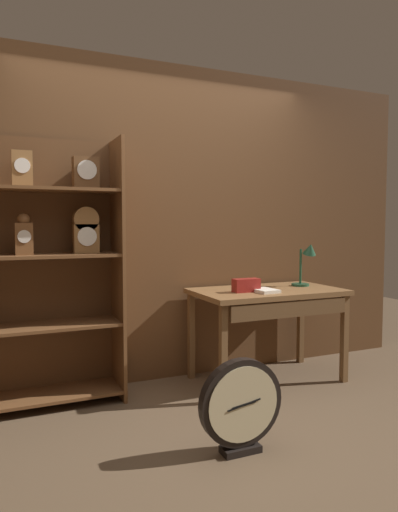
# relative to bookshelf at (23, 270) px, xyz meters

# --- Properties ---
(ground_plane) EXTENTS (10.00, 10.00, 0.00)m
(ground_plane) POSITION_rel_bookshelf_xyz_m (1.12, -1.09, -0.98)
(ground_plane) COLOR brown
(back_wood_panel) EXTENTS (4.80, 0.05, 2.60)m
(back_wood_panel) POSITION_rel_bookshelf_xyz_m (1.12, 0.21, 0.32)
(back_wood_panel) COLOR brown
(back_wood_panel) RESTS_ON ground
(bookshelf) EXTENTS (1.34, 0.38, 1.92)m
(bookshelf) POSITION_rel_bookshelf_xyz_m (0.00, 0.00, 0.00)
(bookshelf) COLOR brown
(bookshelf) RESTS_ON ground
(workbench) EXTENTS (1.21, 0.70, 0.76)m
(workbench) POSITION_rel_bookshelf_xyz_m (1.87, -0.22, -0.31)
(workbench) COLOR brown
(workbench) RESTS_ON ground
(desk_lamp) EXTENTS (0.20, 0.20, 0.38)m
(desk_lamp) POSITION_rel_bookshelf_xyz_m (2.29, -0.16, 0.01)
(desk_lamp) COLOR #1E472D
(desk_lamp) RESTS_ON workbench
(toolbox_small) EXTENTS (0.21, 0.09, 0.11)m
(toolbox_small) POSITION_rel_bookshelf_xyz_m (1.63, -0.25, -0.17)
(toolbox_small) COLOR maroon
(toolbox_small) RESTS_ON workbench
(open_repair_manual) EXTENTS (0.17, 0.23, 0.02)m
(open_repair_manual) POSITION_rel_bookshelf_xyz_m (1.76, -0.32, -0.21)
(open_repair_manual) COLOR silver
(open_repair_manual) RESTS_ON workbench
(round_clock_large) EXTENTS (0.50, 0.11, 0.54)m
(round_clock_large) POSITION_rel_bookshelf_xyz_m (1.07, -1.20, -0.70)
(round_clock_large) COLOR black
(round_clock_large) RESTS_ON ground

